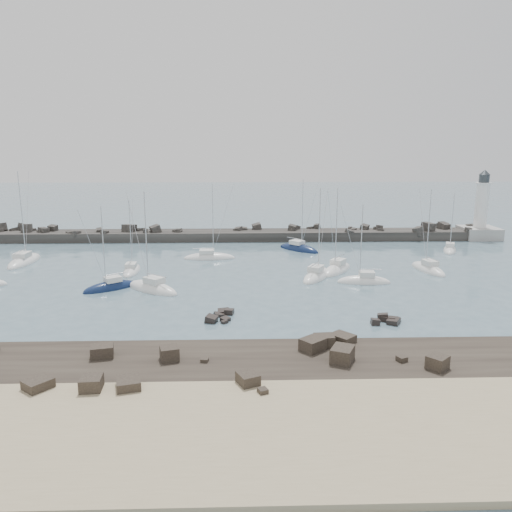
{
  "coord_description": "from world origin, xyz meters",
  "views": [
    {
      "loc": [
        -1.54,
        -61.13,
        18.57
      ],
      "look_at": [
        0.59,
        12.0,
        2.34
      ],
      "focal_mm": 35.0,
      "sensor_mm": 36.0,
      "label": 1
    }
  ],
  "objects": [
    {
      "name": "sailboat_7",
      "position": [
        9.19,
        7.91,
        0.16
      ],
      "size": [
        6.38,
        8.94,
        13.89
      ],
      "color": "white",
      "rests_on": "ground"
    },
    {
      "name": "sailboat_4",
      "position": [
        -7.0,
        20.66,
        0.13
      ],
      "size": [
        8.72,
        2.98,
        13.54
      ],
      "color": "white",
      "rests_on": "ground"
    },
    {
      "name": "sailboat_3",
      "position": [
        -18.11,
        12.01,
        0.13
      ],
      "size": [
        2.46,
        7.43,
        11.71
      ],
      "color": "white",
      "rests_on": "ground"
    },
    {
      "name": "rock_cluster_near",
      "position": [
        -3.94,
        -8.79,
        0.08
      ],
      "size": [
        3.25,
        4.16,
        1.42
      ],
      "color": "black",
      "rests_on": "ground"
    },
    {
      "name": "breakwater",
      "position": [
        -7.98,
        38.03,
        0.32
      ],
      "size": [
        115.0,
        7.29,
        4.98
      ],
      "color": "#292725",
      "rests_on": "ground"
    },
    {
      "name": "sand_strip",
      "position": [
        0.0,
        -32.0,
        0.0
      ],
      "size": [
        140.0,
        14.0,
        1.0
      ],
      "primitive_type": "cube",
      "color": "tan",
      "rests_on": "ground"
    },
    {
      "name": "sailboat_6",
      "position": [
        12.77,
        11.4,
        0.16
      ],
      "size": [
        6.95,
        8.55,
        13.68
      ],
      "color": "white",
      "rests_on": "ground"
    },
    {
      "name": "sailboat_5",
      "position": [
        -13.31,
        2.12,
        0.16
      ],
      "size": [
        8.62,
        7.55,
        14.07
      ],
      "color": "white",
      "rests_on": "ground"
    },
    {
      "name": "rock_shelf",
      "position": [
        -0.01,
        -22.01,
        0.03
      ],
      "size": [
        140.0,
        12.58,
        2.0
      ],
      "color": "black",
      "rests_on": "ground"
    },
    {
      "name": "sailboat_12",
      "position": [
        35.85,
        25.47,
        0.15
      ],
      "size": [
        4.75,
        7.32,
        11.33
      ],
      "color": "white",
      "rests_on": "ground"
    },
    {
      "name": "sailboat_8",
      "position": [
        8.81,
        27.33,
        0.15
      ],
      "size": [
        7.9,
        8.19,
        13.8
      ],
      "color": "#101E43",
      "rests_on": "ground"
    },
    {
      "name": "sailboat_2",
      "position": [
        -18.95,
        2.94,
        0.15
      ],
      "size": [
        7.38,
        6.33,
        12.0
      ],
      "color": "#101E43",
      "rests_on": "ground"
    },
    {
      "name": "sailboat_1",
      "position": [
        -36.81,
        18.55,
        0.15
      ],
      "size": [
        3.31,
        10.07,
        15.76
      ],
      "color": "white",
      "rests_on": "ground"
    },
    {
      "name": "rock_cluster_far",
      "position": [
        14.12,
        -10.76,
        0.13
      ],
      "size": [
        3.71,
        2.79,
        1.44
      ],
      "color": "black",
      "rests_on": "ground"
    },
    {
      "name": "ground",
      "position": [
        0.0,
        0.0,
        0.0
      ],
      "size": [
        400.0,
        400.0,
        0.0
      ],
      "primitive_type": "plane",
      "color": "slate",
      "rests_on": "ground"
    },
    {
      "name": "lighthouse",
      "position": [
        47.0,
        38.0,
        3.09
      ],
      "size": [
        7.0,
        7.0,
        14.6
      ],
      "color": "#9E9D98",
      "rests_on": "ground"
    },
    {
      "name": "sailboat_9",
      "position": [
        15.33,
        4.91,
        0.15
      ],
      "size": [
        7.54,
        2.95,
        11.83
      ],
      "color": "white",
      "rests_on": "ground"
    },
    {
      "name": "sailboat_10",
      "position": [
        26.7,
        11.41,
        0.15
      ],
      "size": [
        4.19,
        8.68,
        13.31
      ],
      "color": "white",
      "rests_on": "ground"
    }
  ]
}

